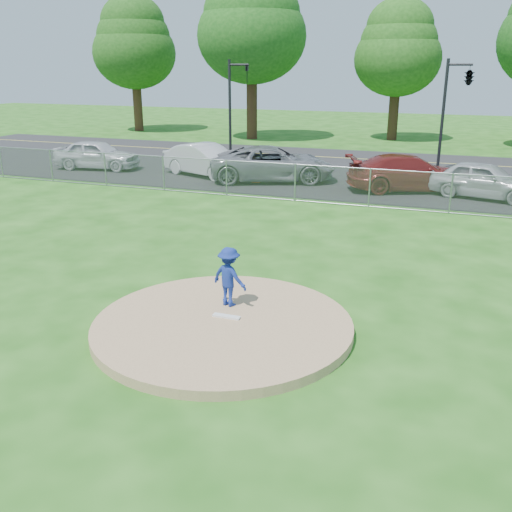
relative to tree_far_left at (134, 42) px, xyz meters
The scene contains 18 objects.
ground 32.60m from the tree_far_left, 46.27° to the right, with size 120.00×120.00×0.00m, color #1B5412.
pitchers_mound 40.27m from the tree_far_left, 56.31° to the right, with size 5.40×5.40×0.20m, color tan.
pitching_rubber 40.08m from the tree_far_left, 56.15° to the right, with size 0.60×0.15×0.04m, color white.
chain_link_fence 31.06m from the tree_far_left, 43.67° to the right, with size 40.00×0.06×1.50m, color gray.
parking_lot 28.39m from the tree_far_left, 36.87° to the right, with size 50.00×8.00×0.01m, color black.
street 24.79m from the tree_far_left, 22.25° to the right, with size 60.00×7.00×0.01m, color #242426.
tree_far_left is the anchor object (origin of this frame).
tree_left 11.24m from the tree_far_left, 10.30° to the right, with size 7.84×7.84×12.53m.
tree_center 21.03m from the tree_far_left, ahead, with size 6.16×6.16×9.84m.
traffic_signal_left 17.60m from the tree_far_left, 39.73° to the right, with size 1.28×0.20×5.60m.
traffic_signal_center 28.31m from the tree_far_left, 22.96° to the right, with size 1.42×2.48×5.60m.
pitcher 39.35m from the tree_far_left, 55.87° to the right, with size 0.86×0.49×1.33m, color navy.
traffic_cone 25.65m from the tree_far_left, 46.09° to the right, with size 0.40×0.40×0.78m, color #FF460D.
parked_car_silver 20.08m from the tree_far_left, 65.31° to the right, with size 1.80×4.48×1.53m, color silver.
parked_car_white 23.17m from the tree_far_left, 50.28° to the right, with size 1.66×4.76×1.57m, color silver.
parked_car_gray 25.52m from the tree_far_left, 44.16° to the right, with size 2.72×5.90×1.64m, color slate.
parked_car_darkred 30.33m from the tree_far_left, 35.67° to the right, with size 2.19×5.39×1.56m, color maroon.
parked_car_pearl 33.09m from the tree_far_left, 33.18° to the right, with size 1.77×4.41×1.50m, color #B3B4B7.
Camera 1 is at (4.38, -9.89, 5.24)m, focal length 40.00 mm.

